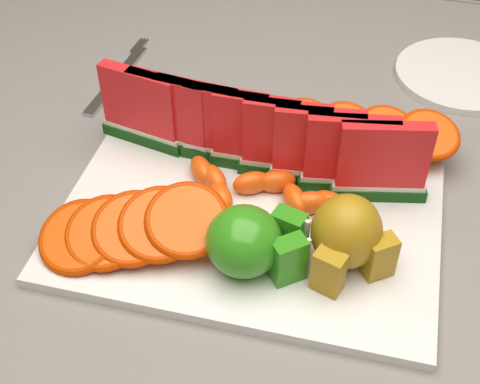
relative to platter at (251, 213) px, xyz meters
The scene contains 11 objects.
table 0.12m from the platter, 105.38° to the left, with size 1.40×0.90×0.75m.
tablecloth 0.07m from the platter, 105.38° to the left, with size 1.53×1.03×0.20m.
platter is the anchor object (origin of this frame).
apple_cluster 0.09m from the platter, 77.04° to the right, with size 0.11×0.09×0.07m.
pear_cluster 0.13m from the platter, 25.65° to the right, with size 0.09×0.09×0.08m.
side_plate 0.40m from the platter, 56.40° to the left, with size 0.21×0.21×0.01m.
fork 0.32m from the platter, 137.59° to the left, with size 0.03×0.20×0.00m.
watermelon_row 0.09m from the platter, 99.71° to the left, with size 0.39×0.07×0.10m.
orange_fan_front 0.13m from the platter, 142.26° to the right, with size 0.21×0.13×0.06m.
orange_fan_back 0.14m from the platter, 76.25° to the left, with size 0.37×0.10×0.05m.
tangerine_segments 0.03m from the platter, 45.80° to the left, with size 0.21×0.09×0.03m.
Camera 1 is at (0.12, -0.55, 1.28)m, focal length 50.00 mm.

